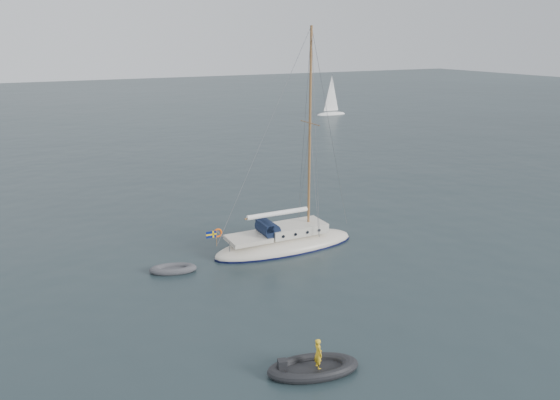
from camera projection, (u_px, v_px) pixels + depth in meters
name	position (u px, v px, depth m)	size (l,w,h in m)	color
ground	(293.00, 263.00, 31.71)	(300.00, 300.00, 0.00)	black
sailboat	(285.00, 232.00, 33.59)	(9.72, 2.91, 13.85)	beige
dinghy	(173.00, 269.00, 30.44)	(2.62, 1.18, 0.38)	#47474C
rib	(313.00, 367.00, 21.30)	(3.69, 1.68, 1.46)	black
distant_yacht_b	(331.00, 96.00, 90.90)	(5.39, 2.87, 7.14)	white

